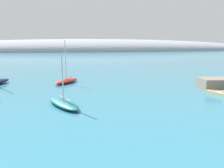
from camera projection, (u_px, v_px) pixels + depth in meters
name	position (u px, v px, depth m)	size (l,w,h in m)	color
distant_ridge	(95.00, 51.00, 225.59)	(392.98, 76.24, 24.30)	#999EA8
sailboat_red_mid_mooring	(67.00, 81.00, 43.68)	(5.79, 6.47, 8.71)	red
sailboat_teal_end_of_line	(64.00, 103.00, 27.80)	(5.26, 7.67, 6.84)	#1E6B70
motorboat_sand_alongside_breakwater	(223.00, 94.00, 33.26)	(3.16, 5.96, 0.94)	#C6B284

